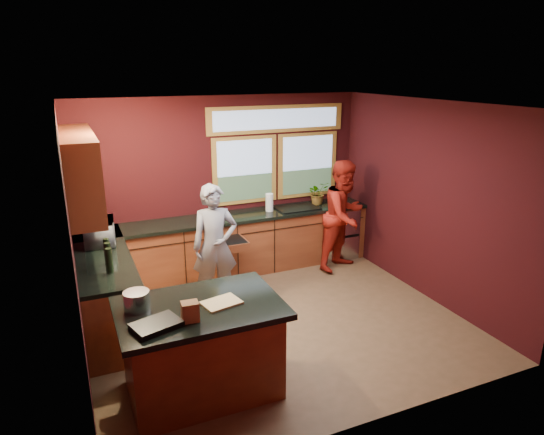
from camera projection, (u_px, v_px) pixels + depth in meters
floor at (276, 322)px, 6.15m from camera, size 4.50×4.50×0.00m
room_shell at (218, 183)px, 5.67m from camera, size 4.52×4.02×2.71m
back_counter at (243, 243)px, 7.58m from camera, size 4.50×0.64×0.93m
left_counter at (105, 288)px, 6.02m from camera, size 0.64×2.30×0.93m
island at (202, 348)px, 4.71m from camera, size 1.55×1.05×0.95m
person_grey at (215, 246)px, 6.41m from camera, size 0.65×0.46×1.66m
person_red at (344, 215)px, 7.58m from camera, size 1.04×0.94×1.75m
microwave at (99, 232)px, 6.18m from camera, size 0.41×0.57×0.30m
potted_plant at (318, 193)px, 7.94m from camera, size 0.34×0.29×0.38m
paper_towel at (269, 202)px, 7.57m from camera, size 0.12×0.12×0.28m
cutting_board at (221, 303)px, 4.60m from camera, size 0.40×0.32×0.02m
stock_pot at (137, 301)px, 4.47m from camera, size 0.24×0.24×0.18m
paper_bag at (190, 312)px, 4.27m from camera, size 0.16×0.13×0.18m
black_tray at (156, 325)px, 4.18m from camera, size 0.47×0.39×0.05m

